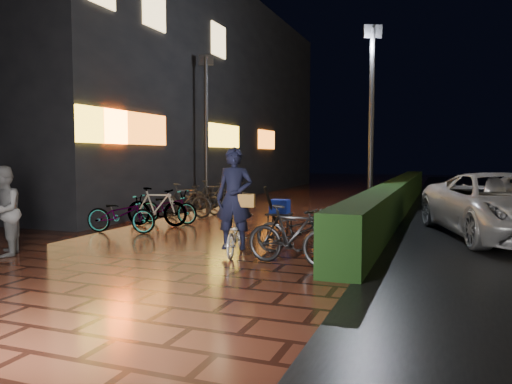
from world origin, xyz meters
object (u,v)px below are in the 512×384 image
at_px(bystander_person, 3,211).
at_px(cart_assembly, 279,208).
at_px(traffic_barrier, 342,229).
at_px(van, 502,206).
at_px(cyclist, 235,215).

bearing_deg(bystander_person, cart_assembly, 102.84).
bearing_deg(traffic_barrier, bystander_person, -149.50).
xyz_separation_m(bystander_person, van, (8.73, 5.37, -0.10)).
bearing_deg(van, traffic_barrier, -162.65).
height_order(bystander_person, traffic_barrier, bystander_person).
bearing_deg(van, cart_assembly, 173.43).
bearing_deg(cyclist, cart_assembly, 92.30).
bearing_deg(cyclist, bystander_person, -158.22).
bearing_deg(van, bystander_person, -164.53).
distance_m(traffic_barrier, cart_assembly, 2.18).
bearing_deg(cart_assembly, van, 9.56).
height_order(van, traffic_barrier, van).
relative_size(bystander_person, cart_assembly, 1.48).
relative_size(bystander_person, van, 0.32).
xyz_separation_m(bystander_person, cart_assembly, (3.82, 4.54, -0.25)).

